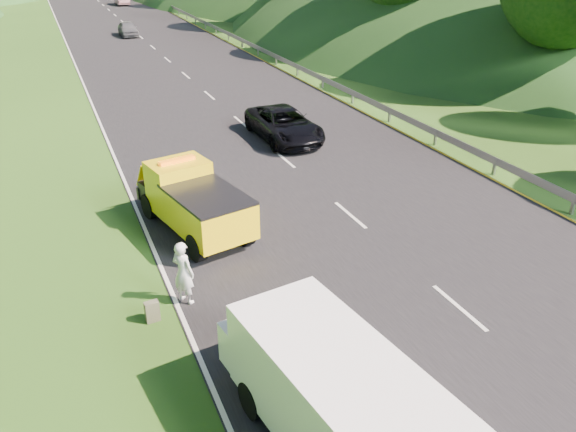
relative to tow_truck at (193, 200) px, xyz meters
name	(u,v)px	position (x,y,z in m)	size (l,w,h in m)	color
ground	(325,294)	(2.34, -5.12, -1.10)	(320.00, 320.00, 0.00)	#38661E
road_surface	(153,47)	(5.34, 34.88, -1.09)	(14.00, 200.00, 0.02)	black
guardrail	(197,24)	(12.64, 47.38, -1.10)	(0.06, 140.00, 1.52)	gray
tree_line_right	(277,11)	(25.34, 54.88, -1.10)	(14.00, 140.00, 14.00)	#2A4D16
tow_truck	(193,200)	(0.00, 0.00, 0.00)	(2.98, 5.53, 2.25)	black
white_van	(338,401)	(0.16, -9.94, 0.20)	(3.65, 6.77, 2.29)	black
woman	(186,302)	(-1.30, -3.97, -1.10)	(0.67, 0.49, 1.83)	silver
child	(296,334)	(0.88, -6.41, -1.10)	(0.46, 0.35, 0.94)	tan
suitcase	(152,312)	(-2.28, -4.46, -0.81)	(0.36, 0.20, 0.58)	#54543F
passing_suv	(284,139)	(6.38, 7.43, -1.10)	(2.47, 5.35, 1.49)	black
dist_car_a	(129,36)	(4.35, 41.92, -1.10)	(1.63, 4.05, 1.38)	#4C4D51
dist_car_b	(122,5)	(7.87, 70.03, -1.10)	(1.63, 4.67, 1.54)	#764F54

